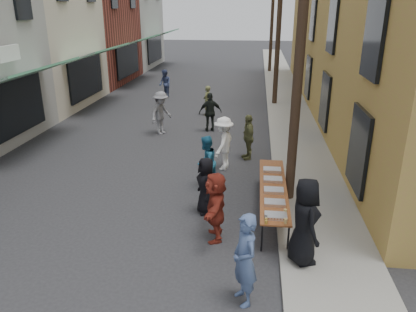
% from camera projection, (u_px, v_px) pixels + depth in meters
% --- Properties ---
extents(ground, '(120.00, 120.00, 0.00)m').
position_uv_depth(ground, '(107.00, 248.00, 9.30)').
color(ground, '#28282B').
rests_on(ground, ground).
extents(sidewalk, '(2.20, 60.00, 0.10)m').
position_uv_depth(sidewalk, '(287.00, 104.00, 22.69)').
color(sidewalk, gray).
rests_on(sidewalk, ground).
extents(storefront_row, '(8.00, 37.00, 9.00)m').
position_uv_depth(storefront_row, '(23.00, 26.00, 22.90)').
color(storefront_row, maroon).
rests_on(storefront_row, ground).
extents(utility_pole_near, '(0.26, 0.26, 9.00)m').
position_uv_depth(utility_pole_near, '(301.00, 37.00, 10.05)').
color(utility_pole_near, '#2D2116').
rests_on(utility_pole_near, ground).
extents(utility_pole_mid, '(0.26, 0.26, 9.00)m').
position_uv_depth(utility_pole_mid, '(279.00, 20.00, 21.22)').
color(utility_pole_mid, '#2D2116').
rests_on(utility_pole_mid, ground).
extents(utility_pole_far, '(0.26, 0.26, 9.00)m').
position_uv_depth(utility_pole_far, '(272.00, 15.00, 32.39)').
color(utility_pole_far, '#2D2116').
rests_on(utility_pole_far, ground).
extents(serving_table, '(0.70, 4.00, 0.75)m').
position_uv_depth(serving_table, '(273.00, 188.00, 10.67)').
color(serving_table, maroon).
rests_on(serving_table, ground).
extents(catering_tray_sausage, '(0.50, 0.33, 0.08)m').
position_uv_depth(catering_tray_sausage, '(276.00, 216.00, 9.10)').
color(catering_tray_sausage, maroon).
rests_on(catering_tray_sausage, serving_table).
extents(catering_tray_foil_b, '(0.50, 0.33, 0.08)m').
position_uv_depth(catering_tray_foil_b, '(275.00, 203.00, 9.71)').
color(catering_tray_foil_b, '#B2B2B7').
rests_on(catering_tray_foil_b, serving_table).
extents(catering_tray_buns, '(0.50, 0.33, 0.08)m').
position_uv_depth(catering_tray_buns, '(274.00, 190.00, 10.36)').
color(catering_tray_buns, tan).
rests_on(catering_tray_buns, serving_table).
extents(catering_tray_foil_d, '(0.50, 0.33, 0.08)m').
position_uv_depth(catering_tray_foil_d, '(273.00, 180.00, 11.01)').
color(catering_tray_foil_d, '#B2B2B7').
rests_on(catering_tray_foil_d, serving_table).
extents(catering_tray_buns_end, '(0.50, 0.33, 0.08)m').
position_uv_depth(catering_tray_buns_end, '(272.00, 170.00, 11.66)').
color(catering_tray_buns_end, tan).
rests_on(catering_tray_buns_end, serving_table).
extents(condiment_jar_a, '(0.07, 0.07, 0.08)m').
position_uv_depth(condiment_jar_a, '(266.00, 222.00, 8.85)').
color(condiment_jar_a, '#A57F26').
rests_on(condiment_jar_a, serving_table).
extents(condiment_jar_b, '(0.07, 0.07, 0.08)m').
position_uv_depth(condiment_jar_b, '(266.00, 220.00, 8.94)').
color(condiment_jar_b, '#A57F26').
rests_on(condiment_jar_b, serving_table).
extents(condiment_jar_c, '(0.07, 0.07, 0.08)m').
position_uv_depth(condiment_jar_c, '(266.00, 218.00, 9.04)').
color(condiment_jar_c, '#A57F26').
rests_on(condiment_jar_c, serving_table).
extents(cup_stack, '(0.08, 0.08, 0.12)m').
position_uv_depth(cup_stack, '(285.00, 221.00, 8.84)').
color(cup_stack, tan).
rests_on(cup_stack, serving_table).
extents(guest_front_a, '(0.76, 0.89, 1.56)m').
position_uv_depth(guest_front_a, '(206.00, 186.00, 10.66)').
color(guest_front_a, black).
rests_on(guest_front_a, ground).
extents(guest_front_b, '(0.68, 0.79, 1.82)m').
position_uv_depth(guest_front_b, '(245.00, 260.00, 7.33)').
color(guest_front_b, '#485D8B').
rests_on(guest_front_b, ground).
extents(guest_front_c, '(0.88, 0.97, 1.63)m').
position_uv_depth(guest_front_c, '(206.00, 162.00, 12.17)').
color(guest_front_c, '#22698D').
rests_on(guest_front_c, ground).
extents(guest_front_d, '(0.96, 1.31, 1.81)m').
position_uv_depth(guest_front_d, '(223.00, 143.00, 13.53)').
color(guest_front_d, white).
rests_on(guest_front_d, ground).
extents(guest_front_e, '(0.68, 1.04, 1.64)m').
position_uv_depth(guest_front_e, '(248.00, 137.00, 14.49)').
color(guest_front_e, olive).
rests_on(guest_front_e, ground).
extents(guest_queue_back, '(0.63, 1.60, 1.69)m').
position_uv_depth(guest_queue_back, '(215.00, 206.00, 9.43)').
color(guest_queue_back, maroon).
rests_on(guest_queue_back, ground).
extents(server, '(0.84, 1.06, 1.90)m').
position_uv_depth(server, '(305.00, 221.00, 8.36)').
color(server, black).
rests_on(server, sidewalk).
extents(passerby_left, '(1.14, 1.37, 1.85)m').
position_uv_depth(passerby_left, '(161.00, 113.00, 17.31)').
color(passerby_left, gray).
rests_on(passerby_left, ground).
extents(passerby_mid, '(1.08, 0.69, 1.71)m').
position_uv_depth(passerby_mid, '(210.00, 112.00, 17.70)').
color(passerby_mid, black).
rests_on(passerby_mid, ground).
extents(passerby_right, '(0.48, 0.62, 1.49)m').
position_uv_depth(passerby_right, '(207.00, 101.00, 20.40)').
color(passerby_right, olive).
rests_on(passerby_right, ground).
extents(passerby_far, '(1.00, 1.02, 1.66)m').
position_uv_depth(passerby_far, '(165.00, 84.00, 24.33)').
color(passerby_far, '#445385').
rests_on(passerby_far, ground).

